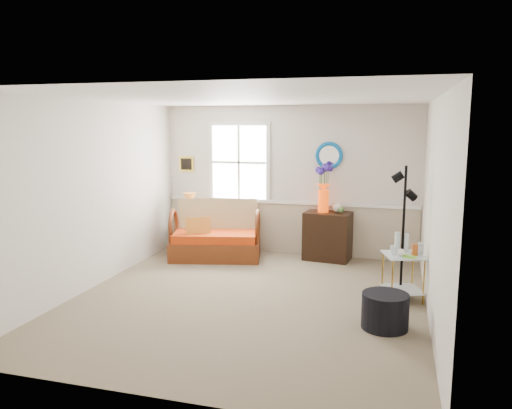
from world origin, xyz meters
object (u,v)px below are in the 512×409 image
(loveseat, at_px, (216,230))
(lamp_stand, at_px, (191,234))
(floor_lamp, at_px, (403,232))
(ottoman, at_px, (385,311))
(cabinet, at_px, (328,236))
(side_table, at_px, (403,277))

(loveseat, relative_size, lamp_stand, 2.47)
(floor_lamp, relative_size, ottoman, 3.34)
(ottoman, bearing_deg, loveseat, 141.50)
(cabinet, relative_size, side_table, 1.33)
(loveseat, height_order, side_table, loveseat)
(side_table, bearing_deg, floor_lamp, 96.60)
(lamp_stand, relative_size, cabinet, 0.75)
(lamp_stand, xyz_separation_m, side_table, (3.67, -1.63, 0.00))
(cabinet, bearing_deg, lamp_stand, -171.40)
(cabinet, xyz_separation_m, floor_lamp, (1.19, -1.54, 0.47))
(loveseat, relative_size, ottoman, 2.87)
(loveseat, height_order, floor_lamp, floor_lamp)
(lamp_stand, bearing_deg, side_table, -23.91)
(ottoman, bearing_deg, lamp_stand, 142.76)
(loveseat, xyz_separation_m, side_table, (3.07, -1.27, -0.19))
(side_table, bearing_deg, ottoman, -100.81)
(lamp_stand, height_order, floor_lamp, floor_lamp)
(cabinet, xyz_separation_m, side_table, (1.21, -1.70, -0.10))
(lamp_stand, bearing_deg, floor_lamp, -21.88)
(floor_lamp, bearing_deg, side_table, -83.13)
(floor_lamp, bearing_deg, ottoman, -98.21)
(side_table, distance_m, floor_lamp, 0.59)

